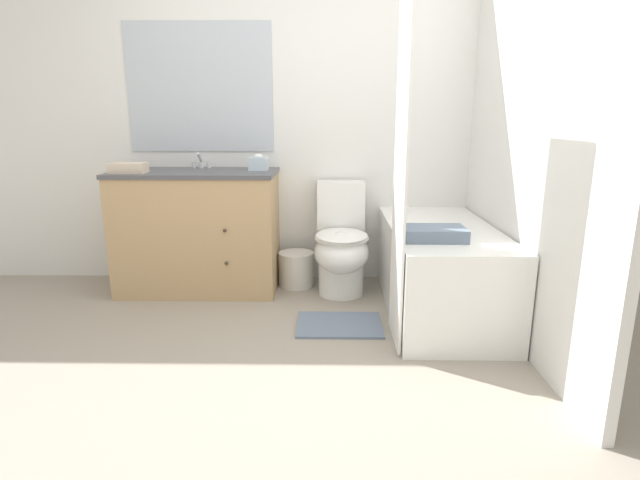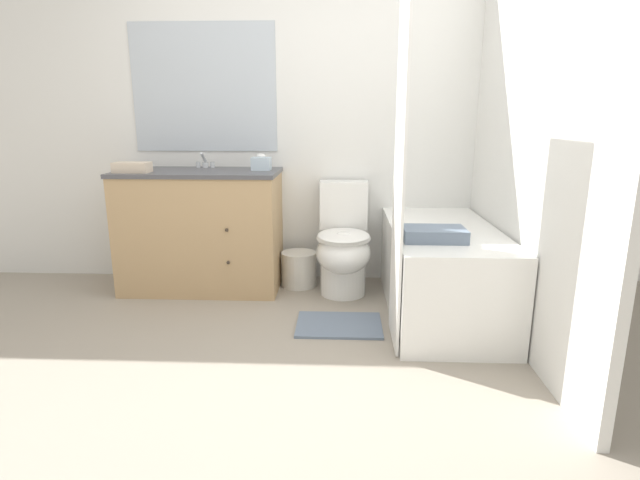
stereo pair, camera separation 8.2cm
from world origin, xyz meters
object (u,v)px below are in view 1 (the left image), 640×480
Objects in this scene: sink_faucet at (201,163)px; vanity_cabinet at (198,230)px; bathtub at (439,269)px; bath_mat at (339,325)px; hand_towel_folded at (128,168)px; tissue_box at (258,164)px; bath_towel_folded at (434,233)px; toilet at (341,247)px; wastebasket at (296,269)px.

vanity_cabinet is at bearing -90.00° from sink_faucet.
bathtub reaches higher than bath_mat.
bath_mat is (-0.66, -0.26, -0.28)m from bathtub.
hand_towel_folded is (-0.42, -0.15, 0.47)m from vanity_cabinet.
hand_towel_folded is (-0.87, -0.19, -0.01)m from tissue_box.
vanity_cabinet is 3.29× the size of bath_towel_folded.
toilet is 0.56× the size of bathtub.
vanity_cabinet reaches higher than bath_mat.
hand_towel_folded reaches higher than bath_mat.
tissue_box is 0.56× the size of hand_towel_folded.
tissue_box is (0.45, 0.04, 0.48)m from vanity_cabinet.
wastebasket is (-0.34, 0.15, -0.22)m from toilet.
bathtub is at bearing -7.41° from hand_towel_folded.
bathtub is at bearing -28.48° from toilet.
toilet is at bearing -14.25° from sink_faucet.
sink_faucet is at bearing 165.75° from toilet.
sink_faucet is 0.59× the size of hand_towel_folded.
tissue_box is at bearing 128.21° from bath_mat.
tissue_box is at bearing 143.88° from bath_towel_folded.
wastebasket is 0.83m from bath_mat.
tissue_box is at bearing -17.73° from sink_faucet.
vanity_cabinet is at bearing 19.82° from hand_towel_folded.
wastebasket is 1.40m from hand_towel_folded.
hand_towel_folded reaches higher than vanity_cabinet.
bath_towel_folded is (-0.12, -0.34, 0.32)m from bathtub.
tissue_box is 0.89m from hand_towel_folded.
toilet is at bearing 151.52° from bathtub.
tissue_box is (0.45, -0.14, 0.01)m from sink_faucet.
toilet is 1.51× the size of bath_mat.
vanity_cabinet is 0.51m from sink_faucet.
vanity_cabinet is 1.75m from bath_towel_folded.
sink_faucet is 1.63m from bath_mat.
toilet is 5.84× the size of tissue_box.
bath_mat is at bearing -33.83° from vanity_cabinet.
bath_mat is at bearing -40.45° from sink_faucet.
bath_mat is at bearing -20.39° from hand_towel_folded.
bath_mat is (-0.54, 0.08, -0.60)m from bath_towel_folded.
sink_faucet is at bearing 139.55° from bath_mat.
toilet is at bearing -4.32° from vanity_cabinet.
bath_mat is at bearing 171.51° from bath_towel_folded.
bath_towel_folded is 0.81m from bath_mat.
sink_faucet is 1.91m from bathtub.
wastebasket is at bearing 10.97° from hand_towel_folded.
wastebasket is at bearing 112.45° from bath_mat.
hand_towel_folded is at bearing -141.05° from sink_faucet.
bathtub is 2.22m from hand_towel_folded.
bathtub is 5.26× the size of wastebasket.
tissue_box is at bearing -174.45° from wastebasket.
hand_towel_folded is 1.80m from bath_mat.
bath_towel_folded reaches higher than bath_mat.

